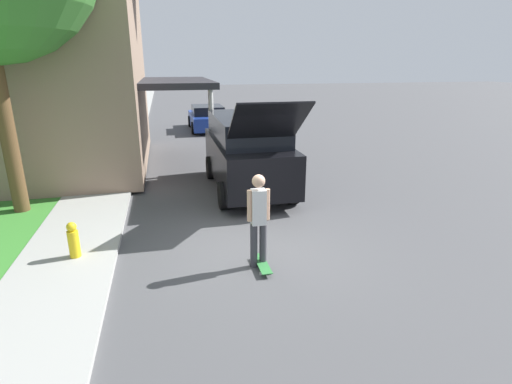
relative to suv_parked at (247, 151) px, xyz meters
name	(u,v)px	position (x,y,z in m)	size (l,w,h in m)	color
ground_plane	(254,243)	(-0.61, -3.62, -1.15)	(120.00, 120.00, 0.00)	#49494C
sidewalk	(107,175)	(-4.21, 2.38, -1.10)	(1.80, 80.00, 0.10)	#9E9E99
suv_parked	(247,151)	(0.00, 0.00, 0.00)	(2.05, 5.37, 2.81)	black
car_down_street	(208,118)	(0.07, 11.16, -0.52)	(1.96, 4.19, 1.32)	navy
skateboarder	(258,217)	(-0.74, -4.58, -0.18)	(0.41, 0.23, 1.75)	#38383D
skateboard	(262,264)	(-0.69, -4.67, -1.07)	(0.20, 0.79, 0.10)	#337F3D
fire_hydrant	(73,240)	(-4.04, -3.64, -0.72)	(0.20, 0.20, 0.69)	gold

